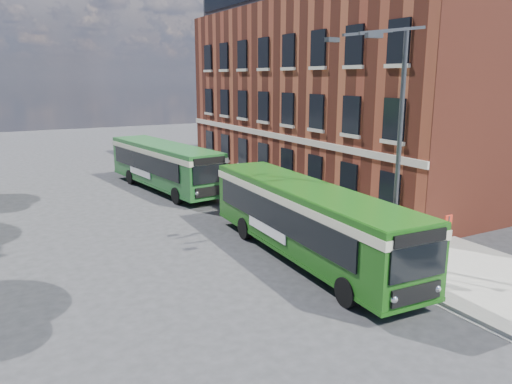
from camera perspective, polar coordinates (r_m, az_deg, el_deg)
ground at (r=19.29m, az=-0.42°, el=-9.12°), size 120.00×120.00×0.00m
pavement at (r=29.23m, az=4.23°, el=-1.28°), size 6.00×48.00×0.15m
kerb_line at (r=27.76m, az=-1.08°, el=-2.17°), size 0.12×48.00×0.01m
brick_office at (r=35.70m, az=10.52°, el=12.31°), size 12.10×26.00×14.20m
street_lamp at (r=19.28m, az=15.29°, el=5.17°), size 2.96×2.38×9.00m
bus_stop_sign at (r=19.08m, az=20.94°, el=-5.45°), size 0.35×0.08×2.52m
bus_front at (r=20.22m, az=5.78°, el=-2.65°), size 3.09×12.65×3.02m
bus_rear at (r=33.23m, az=-10.45°, el=3.37°), size 4.00×11.92×3.02m
pedestrian_a at (r=18.76m, az=18.34°, el=-6.86°), size 0.83×0.79×1.91m
pedestrian_b at (r=22.80m, az=15.32°, el=-3.45°), size 0.89×0.74×1.68m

